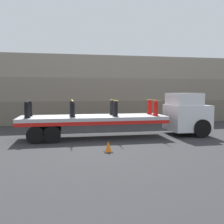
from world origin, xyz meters
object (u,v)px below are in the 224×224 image
at_px(fire_hydrant_black_far_0, 30,109).
at_px(fire_hydrant_red_far_3, 150,107).
at_px(fire_hydrant_black_near_0, 27,110).
at_px(fire_hydrant_black_near_1, 73,109).
at_px(fire_hydrant_black_far_1, 72,108).
at_px(fire_hydrant_black_far_2, 112,108).
at_px(truck_cab, 188,114).
at_px(traffic_cone, 108,147).
at_px(fire_hydrant_red_near_3, 156,108).
at_px(fire_hydrant_black_near_2, 115,109).
at_px(flatbed_trailer, 85,120).

xyz_separation_m(fire_hydrant_black_far_0, fire_hydrant_red_far_3, (7.40, 0.00, 0.00)).
bearing_deg(fire_hydrant_black_near_0, fire_hydrant_black_near_1, 0.00).
distance_m(fire_hydrant_black_far_1, fire_hydrant_black_far_2, 2.47).
xyz_separation_m(truck_cab, fire_hydrant_black_near_1, (-7.31, -0.54, 0.42)).
bearing_deg(traffic_cone, fire_hydrant_black_far_2, 77.10).
height_order(truck_cab, fire_hydrant_red_far_3, truck_cab).
bearing_deg(fire_hydrant_black_far_2, fire_hydrant_black_far_0, 180.00).
bearing_deg(fire_hydrant_red_near_3, fire_hydrant_black_near_2, 180.00).
distance_m(flatbed_trailer, fire_hydrant_black_near_1, 1.14).
distance_m(truck_cab, fire_hydrant_black_far_0, 9.80).
bearing_deg(fire_hydrant_black_near_2, truck_cab, 6.38).
xyz_separation_m(fire_hydrant_black_far_2, fire_hydrant_red_far_3, (2.47, 0.00, 0.00)).
xyz_separation_m(flatbed_trailer, fire_hydrant_black_far_0, (-3.17, 0.54, 0.71)).
bearing_deg(traffic_cone, fire_hydrant_black_near_2, 72.93).
distance_m(fire_hydrant_black_near_0, traffic_cone, 5.30).
relative_size(fire_hydrant_black_near_2, fire_hydrant_black_far_2, 1.00).
height_order(flatbed_trailer, fire_hydrant_red_far_3, fire_hydrant_red_far_3).
relative_size(fire_hydrant_red_near_3, traffic_cone, 1.79).
bearing_deg(fire_hydrant_black_near_2, flatbed_trailer, 162.94).
height_order(truck_cab, fire_hydrant_black_far_0, truck_cab).
xyz_separation_m(fire_hydrant_black_near_2, fire_hydrant_red_near_3, (2.47, 0.00, 0.00)).
distance_m(truck_cab, fire_hydrant_red_near_3, 2.47).
height_order(fire_hydrant_black_near_0, fire_hydrant_black_far_0, same).
bearing_deg(fire_hydrant_black_near_0, flatbed_trailer, 9.67).
height_order(fire_hydrant_black_near_1, fire_hydrant_red_far_3, same).
distance_m(fire_hydrant_black_far_0, fire_hydrant_black_far_2, 4.94).
bearing_deg(fire_hydrant_black_far_2, fire_hydrant_red_near_3, -23.66).
xyz_separation_m(fire_hydrant_black_near_0, fire_hydrant_red_near_3, (7.40, 0.00, 0.00)).
height_order(fire_hydrant_black_far_0, fire_hydrant_black_far_2, same).
bearing_deg(fire_hydrant_black_far_1, truck_cab, -4.23).
relative_size(flatbed_trailer, traffic_cone, 16.47).
xyz_separation_m(fire_hydrant_black_far_0, traffic_cone, (3.96, -4.25, -1.52)).
height_order(truck_cab, fire_hydrant_black_far_1, truck_cab).
distance_m(fire_hydrant_black_near_0, fire_hydrant_black_far_2, 5.05).
height_order(fire_hydrant_red_near_3, traffic_cone, fire_hydrant_red_near_3).
relative_size(fire_hydrant_black_far_2, traffic_cone, 1.79).
bearing_deg(fire_hydrant_red_near_3, traffic_cone, -137.33).
bearing_deg(fire_hydrant_red_far_3, fire_hydrant_black_near_0, -171.69).
distance_m(fire_hydrant_black_near_1, fire_hydrant_black_far_1, 1.08).
distance_m(flatbed_trailer, fire_hydrant_red_near_3, 4.32).
xyz_separation_m(flatbed_trailer, fire_hydrant_black_near_1, (-0.71, -0.54, 0.71)).
distance_m(fire_hydrant_black_far_1, fire_hydrant_red_near_3, 5.05).
bearing_deg(fire_hydrant_black_near_1, fire_hydrant_black_far_2, 23.66).
xyz_separation_m(fire_hydrant_black_near_0, fire_hydrant_black_near_1, (2.47, 0.00, 0.00)).
bearing_deg(flatbed_trailer, fire_hydrant_black_far_1, 142.57).
xyz_separation_m(fire_hydrant_black_near_2, traffic_cone, (-0.97, -3.17, -1.52)).
bearing_deg(fire_hydrant_black_far_1, fire_hydrant_black_near_1, -90.00).
xyz_separation_m(fire_hydrant_black_near_0, fire_hydrant_red_far_3, (7.40, 1.08, 0.00)).
bearing_deg(flatbed_trailer, traffic_cone, -78.02).
distance_m(flatbed_trailer, fire_hydrant_black_near_2, 1.97).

